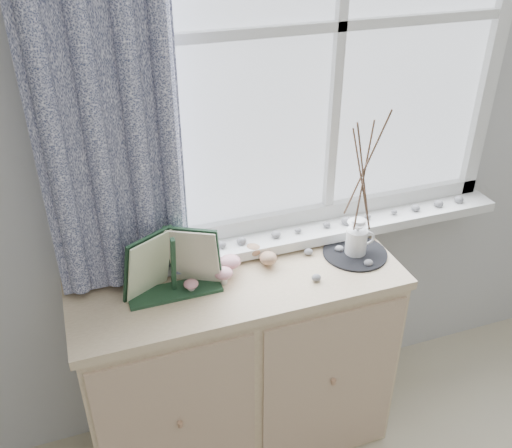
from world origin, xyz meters
The scene contains 8 objects.
sideboard centered at (-0.15, 1.75, 0.43)m, with size 1.20×0.45×0.85m.
botanical_book centered at (-0.38, 1.72, 0.98)m, with size 0.37×0.13×0.26m, color #1B3924, non-canonical shape.
toadstool_cluster centered at (-0.23, 1.80, 0.90)m, with size 0.22×0.15×0.09m.
wooden_eggs centered at (-0.04, 1.84, 0.88)m, with size 0.10×0.12×0.08m.
songbird_figurine centered at (-0.20, 1.80, 0.88)m, with size 0.13×0.06×0.07m, color beige, non-canonical shape.
crocheted_doily centered at (0.32, 1.76, 0.85)m, with size 0.24×0.24×0.01m, color black.
twig_pitcher centered at (0.32, 1.76, 1.20)m, with size 0.27×0.27×0.61m.
sideboard_pebbles centered at (0.18, 1.76, 0.86)m, with size 0.33×0.23×0.02m.
Camera 1 is at (-0.63, 0.19, 2.08)m, focal length 40.00 mm.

